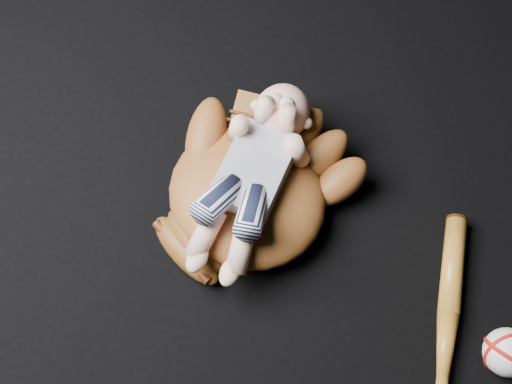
% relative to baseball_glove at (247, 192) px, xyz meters
% --- Properties ---
extents(baseball_glove, '(0.47, 0.51, 0.14)m').
position_rel_baseball_glove_xyz_m(baseball_glove, '(0.00, 0.00, 0.00)').
color(baseball_glove, brown).
rests_on(baseball_glove, ground).
extents(newborn_baby, '(0.26, 0.42, 0.16)m').
position_rel_baseball_glove_xyz_m(newborn_baby, '(0.01, -0.00, 0.06)').
color(newborn_baby, '#DCA48D').
rests_on(newborn_baby, baseball_glove).
extents(baseball_bat, '(0.20, 0.40, 0.04)m').
position_rel_baseball_glove_xyz_m(baseball_bat, '(0.43, 0.01, -0.05)').
color(baseball_bat, '#AC6F21').
rests_on(baseball_bat, ground).
extents(baseball, '(0.11, 0.11, 0.08)m').
position_rel_baseball_glove_xyz_m(baseball, '(0.53, 0.02, -0.03)').
color(baseball, silver).
rests_on(baseball, ground).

